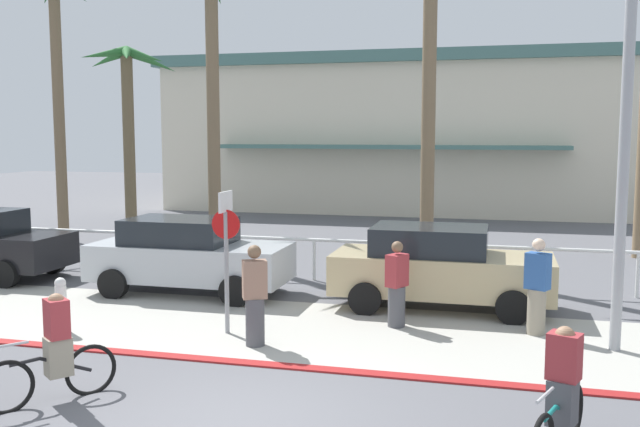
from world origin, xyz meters
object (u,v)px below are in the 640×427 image
(stop_sign_bike_lane, at_px, (226,241))
(car_tan_2, at_px, (439,267))
(car_silver_1, at_px, (188,255))
(bollard_2, at_px, (61,304))
(palm_tree_1, at_px, (56,42))
(palm_tree_3, at_px, (214,45))
(cyclist_teal_0, at_px, (561,396))
(palm_tree_2, at_px, (129,101))
(cyclist_black_1, at_px, (54,351))
(palm_tree_4, at_px, (431,18))
(pedestrian_1, at_px, (397,288))
(pedestrian_2, at_px, (537,291))
(pedestrian_0, at_px, (255,300))
(streetlight_curb, at_px, (630,88))

(stop_sign_bike_lane, distance_m, car_tan_2, 4.55)
(stop_sign_bike_lane, distance_m, car_silver_1, 3.56)
(car_silver_1, distance_m, car_tan_2, 5.54)
(stop_sign_bike_lane, height_order, bollard_2, stop_sign_bike_lane)
(palm_tree_1, distance_m, car_tan_2, 15.52)
(palm_tree_3, xyz_separation_m, cyclist_teal_0, (8.54, -10.62, -5.31))
(palm_tree_2, distance_m, cyclist_teal_0, 17.45)
(palm_tree_1, bearing_deg, cyclist_black_1, -56.02)
(bollard_2, relative_size, cyclist_black_1, 0.67)
(bollard_2, height_order, cyclist_teal_0, cyclist_teal_0)
(palm_tree_3, distance_m, car_tan_2, 9.41)
(palm_tree_4, distance_m, cyclist_black_1, 12.56)
(bollard_2, height_order, palm_tree_4, palm_tree_4)
(palm_tree_1, bearing_deg, pedestrian_1, -32.49)
(car_tan_2, bearing_deg, stop_sign_bike_lane, -141.18)
(palm_tree_1, bearing_deg, car_silver_1, -40.04)
(palm_tree_2, relative_size, pedestrian_2, 3.59)
(palm_tree_4, relative_size, car_silver_1, 2.06)
(palm_tree_2, distance_m, pedestrian_1, 12.59)
(bollard_2, distance_m, palm_tree_3, 9.45)
(palm_tree_4, height_order, pedestrian_0, palm_tree_4)
(palm_tree_2, xyz_separation_m, car_silver_1, (4.58, -5.68, -3.71))
(palm_tree_4, height_order, car_tan_2, palm_tree_4)
(stop_sign_bike_lane, xyz_separation_m, car_silver_1, (-2.06, 2.80, -0.81))
(palm_tree_1, bearing_deg, stop_sign_bike_lane, -43.60)
(car_silver_1, bearing_deg, palm_tree_3, 104.45)
(car_silver_1, distance_m, pedestrian_0, 4.38)
(palm_tree_3, bearing_deg, streetlight_curb, -34.29)
(cyclist_teal_0, bearing_deg, streetlight_curb, 73.57)
(palm_tree_1, xyz_separation_m, car_tan_2, (13.02, -6.27, -5.66))
(palm_tree_3, bearing_deg, palm_tree_1, 162.44)
(streetlight_curb, bearing_deg, cyclist_black_1, -152.23)
(car_silver_1, relative_size, cyclist_black_1, 2.93)
(streetlight_curb, bearing_deg, stop_sign_bike_lane, -176.20)
(palm_tree_2, height_order, pedestrian_2, palm_tree_2)
(cyclist_black_1, bearing_deg, bollard_2, 123.36)
(palm_tree_2, height_order, cyclist_teal_0, palm_tree_2)
(palm_tree_1, xyz_separation_m, cyclist_black_1, (8.52, -12.63, -5.83))
(pedestrian_0, relative_size, pedestrian_2, 0.99)
(bollard_2, bearing_deg, car_tan_2, 28.13)
(stop_sign_bike_lane, height_order, pedestrian_2, stop_sign_bike_lane)
(palm_tree_3, relative_size, car_tan_2, 1.84)
(palm_tree_3, bearing_deg, pedestrian_2, -34.13)
(car_silver_1, bearing_deg, car_tan_2, 0.13)
(car_silver_1, xyz_separation_m, pedestrian_0, (2.79, -3.37, -0.07))
(palm_tree_3, height_order, palm_tree_4, palm_tree_4)
(palm_tree_3, bearing_deg, car_tan_2, -32.62)
(streetlight_curb, bearing_deg, pedestrian_0, -170.12)
(palm_tree_1, distance_m, palm_tree_3, 6.71)
(palm_tree_3, relative_size, cyclist_black_1, 5.39)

